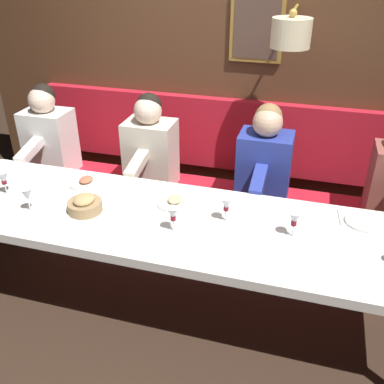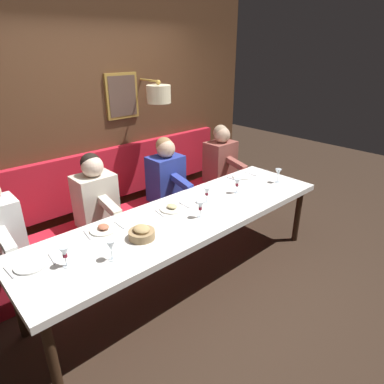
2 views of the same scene
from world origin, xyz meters
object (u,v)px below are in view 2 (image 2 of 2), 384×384
diner_near (166,172)px  wine_glass_2 (207,192)px  diner_nearest (221,156)px  wine_glass_4 (64,253)px  bread_bowl (142,233)px  wine_glass_3 (237,183)px  wine_glass_5 (111,246)px  diner_middle (95,193)px  wine_glass_1 (200,206)px  wine_glass_0 (278,173)px  dining_table (186,220)px

diner_near → wine_glass_2: 0.83m
diner_nearest → wine_glass_4: 2.76m
diner_near → bread_bowl: (-0.96, 1.02, -0.03)m
diner_nearest → wine_glass_2: bearing=127.0°
bread_bowl → wine_glass_3: bearing=-86.3°
wine_glass_4 → bread_bowl: (-0.05, -0.63, -0.07)m
wine_glass_2 → wine_glass_5: bearing=100.8°
wine_glass_4 → wine_glass_2: bearing=-86.8°
diner_middle → wine_glass_5: bearing=158.3°
diner_nearest → wine_glass_1: bearing=126.6°
diner_middle → wine_glass_0: (-0.99, -1.81, 0.04)m
dining_table → wine_glass_2: 0.39m
wine_glass_2 → diner_middle: bearing=44.6°
diner_nearest → wine_glass_5: size_ratio=4.82×
wine_glass_4 → wine_glass_5: size_ratio=1.00×
diner_nearest → wine_glass_5: diner_nearest is taller
diner_near → diner_nearest: bearing=-90.0°
diner_middle → wine_glass_0: diner_middle is taller
diner_near → wine_glass_5: diner_near is taller
wine_glass_0 → wine_glass_1: same height
diner_nearest → bread_bowl: size_ratio=3.60×
bread_bowl → diner_middle: bearing=-4.9°
wine_glass_1 → wine_glass_3: same height
wine_glass_1 → wine_glass_3: bearing=-78.3°
diner_nearest → wine_glass_0: bearing=174.9°
wine_glass_0 → bread_bowl: bearing=88.8°
diner_near → wine_glass_2: (-0.82, 0.12, 0.04)m
diner_nearest → wine_glass_1: size_ratio=4.82×
bread_bowl → wine_glass_4: bearing=85.5°
wine_glass_1 → wine_glass_5: 0.96m
diner_nearest → diner_middle: bearing=90.0°
wine_glass_0 → bread_bowl: (0.04, 1.89, -0.07)m
wine_glass_2 → wine_glass_4: bearing=93.2°
wine_glass_0 → wine_glass_5: (-0.06, 2.23, 0.00)m
diner_middle → wine_glass_4: bearing=142.0°
wine_glass_1 → wine_glass_4: size_ratio=1.00×
diner_middle → wine_glass_3: diner_middle is taller
wine_glass_1 → wine_glass_2: (0.19, -0.28, 0.00)m
diner_nearest → dining_table: bearing=121.7°
wine_glass_0 → wine_glass_2: same height
wine_glass_2 → bread_bowl: size_ratio=0.75×
diner_middle → wine_glass_5: (-1.06, 0.42, 0.04)m
wine_glass_0 → wine_glass_3: (0.12, 0.59, -0.00)m
wine_glass_2 → diner_nearest: bearing=-53.0°
diner_nearest → wine_glass_5: (-1.06, 2.32, 0.04)m
wine_glass_3 → wine_glass_5: same height
diner_near → wine_glass_3: size_ratio=4.82×
diner_nearest → diner_middle: size_ratio=1.00×
wine_glass_1 → wine_glass_4: bearing=85.0°
dining_table → bread_bowl: 0.57m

